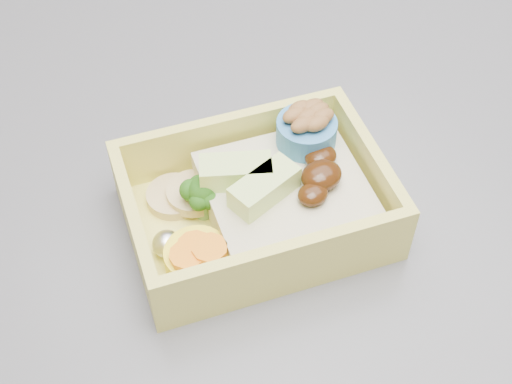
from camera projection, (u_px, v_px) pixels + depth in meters
bento_box at (263, 198)px, 0.44m from camera, size 0.18×0.15×0.06m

